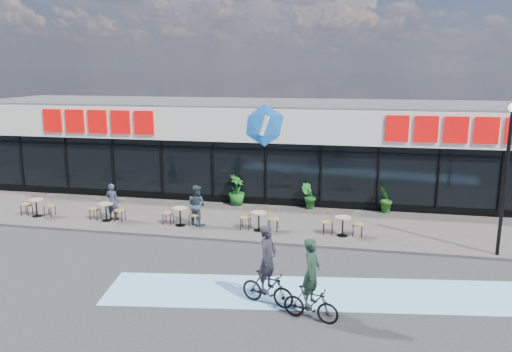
# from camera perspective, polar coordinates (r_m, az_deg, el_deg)

# --- Properties ---
(ground) EXTENTS (120.00, 120.00, 0.00)m
(ground) POSITION_cam_1_polar(r_m,az_deg,el_deg) (16.67, -3.24, -9.95)
(ground) COLOR #28282B
(ground) RESTS_ON ground
(sidewalk) EXTENTS (44.00, 5.00, 0.10)m
(sidewalk) POSITION_cam_1_polar(r_m,az_deg,el_deg) (20.78, -0.14, -5.20)
(sidewalk) COLOR #534D4A
(sidewalk) RESTS_ON ground
(bike_lane) EXTENTS (14.17, 4.13, 0.01)m
(bike_lane) POSITION_cam_1_polar(r_m,az_deg,el_deg) (14.84, 10.77, -13.09)
(bike_lane) COLOR #77B5E2
(bike_lane) RESTS_ON ground
(building) EXTENTS (30.60, 6.57, 4.75)m
(building) POSITION_cam_1_polar(r_m,az_deg,el_deg) (25.47, 2.27, 3.36)
(building) COLOR black
(building) RESTS_ON ground
(lamp_post) EXTENTS (0.28, 0.28, 5.10)m
(lamp_post) POSITION_cam_1_polar(r_m,az_deg,el_deg) (18.19, 26.72, 0.92)
(lamp_post) COLOR black
(lamp_post) RESTS_ON sidewalk
(bistro_set_1) EXTENTS (1.54, 0.62, 0.90)m
(bistro_set_1) POSITION_cam_1_polar(r_m,az_deg,el_deg) (23.20, -23.68, -3.09)
(bistro_set_1) COLOR tan
(bistro_set_1) RESTS_ON sidewalk
(bistro_set_2) EXTENTS (1.54, 0.62, 0.90)m
(bistro_set_2) POSITION_cam_1_polar(r_m,az_deg,el_deg) (21.55, -16.65, -3.69)
(bistro_set_2) COLOR tan
(bistro_set_2) RESTS_ON sidewalk
(bistro_set_3) EXTENTS (1.54, 0.62, 0.90)m
(bistro_set_3) POSITION_cam_1_polar(r_m,az_deg,el_deg) (20.28, -8.58, -4.30)
(bistro_set_3) COLOR tan
(bistro_set_3) RESTS_ON sidewalk
(bistro_set_4) EXTENTS (1.54, 0.62, 0.90)m
(bistro_set_4) POSITION_cam_1_polar(r_m,az_deg,el_deg) (19.46, 0.38, -4.88)
(bistro_set_4) COLOR tan
(bistro_set_4) RESTS_ON sidewalk
(bistro_set_5) EXTENTS (1.54, 0.62, 0.90)m
(bistro_set_5) POSITION_cam_1_polar(r_m,az_deg,el_deg) (19.14, 9.89, -5.36)
(bistro_set_5) COLOR tan
(bistro_set_5) RESTS_ON sidewalk
(potted_plant_left) EXTENTS (0.90, 0.90, 1.37)m
(potted_plant_left) POSITION_cam_1_polar(r_m,az_deg,el_deg) (22.93, -2.23, -1.62)
(potted_plant_left) COLOR #1B5E1C
(potted_plant_left) RESTS_ON sidewalk
(potted_plant_mid) EXTENTS (0.71, 0.61, 1.16)m
(potted_plant_mid) POSITION_cam_1_polar(r_m,az_deg,el_deg) (22.39, 6.05, -2.30)
(potted_plant_mid) COLOR #195A1E
(potted_plant_mid) RESTS_ON sidewalk
(potted_plant_right) EXTENTS (0.71, 0.79, 1.20)m
(potted_plant_right) POSITION_cam_1_polar(r_m,az_deg,el_deg) (22.33, 14.60, -2.62)
(potted_plant_right) COLOR #27641C
(potted_plant_right) RESTS_ON sidewalk
(patron_left) EXTENTS (0.56, 0.37, 1.51)m
(patron_left) POSITION_cam_1_polar(r_m,az_deg,el_deg) (21.58, -16.09, -2.80)
(patron_left) COLOR #2B3144
(patron_left) RESTS_ON sidewalk
(patron_right) EXTENTS (0.96, 0.85, 1.63)m
(patron_right) POSITION_cam_1_polar(r_m,az_deg,el_deg) (20.15, -6.82, -3.30)
(patron_right) COLOR #2F3C4A
(patron_right) RESTS_ON sidewalk
(cyclist_a) EXTENTS (1.62, 0.92, 2.24)m
(cyclist_a) POSITION_cam_1_polar(r_m,az_deg,el_deg) (13.66, 1.33, -11.28)
(cyclist_a) COLOR black
(cyclist_a) RESTS_ON ground
(cyclist_c) EXTENTS (1.55, 0.81, 2.18)m
(cyclist_c) POSITION_cam_1_polar(r_m,az_deg,el_deg) (12.96, 6.31, -12.79)
(cyclist_c) COLOR black
(cyclist_c) RESTS_ON ground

